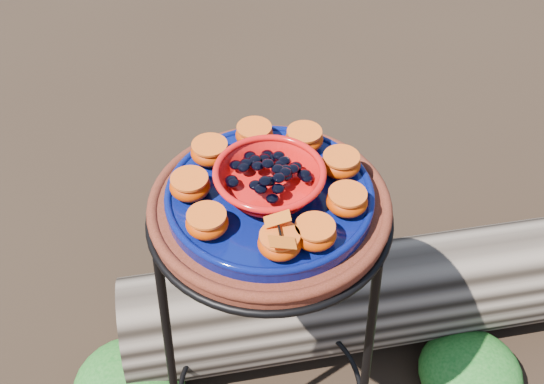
{
  "coord_description": "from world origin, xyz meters",
  "views": [
    {
      "loc": [
        0.03,
        -0.77,
        1.5
      ],
      "look_at": [
        0.0,
        0.0,
        0.75
      ],
      "focal_mm": 45.0,
      "sensor_mm": 36.0,
      "label": 1
    }
  ],
  "objects_px": {
    "cobalt_plate": "(270,197)",
    "driftwood_log": "(408,290)",
    "plant_stand": "(270,337)",
    "red_bowl": "(270,182)",
    "terracotta_saucer": "(270,209)"
  },
  "relations": [
    {
      "from": "cobalt_plate",
      "to": "driftwood_log",
      "type": "distance_m",
      "value": 0.76
    },
    {
      "from": "plant_stand",
      "to": "driftwood_log",
      "type": "distance_m",
      "value": 0.5
    },
    {
      "from": "plant_stand",
      "to": "red_bowl",
      "type": "xyz_separation_m",
      "value": [
        0.0,
        0.0,
        0.43
      ]
    },
    {
      "from": "driftwood_log",
      "to": "terracotta_saucer",
      "type": "bearing_deg",
      "value": -138.58
    },
    {
      "from": "plant_stand",
      "to": "terracotta_saucer",
      "type": "bearing_deg",
      "value": 0.0
    },
    {
      "from": "terracotta_saucer",
      "to": "cobalt_plate",
      "type": "xyz_separation_m",
      "value": [
        0.0,
        0.0,
        0.03
      ]
    },
    {
      "from": "terracotta_saucer",
      "to": "red_bowl",
      "type": "distance_m",
      "value": 0.06
    },
    {
      "from": "plant_stand",
      "to": "cobalt_plate",
      "type": "bearing_deg",
      "value": 0.0
    },
    {
      "from": "cobalt_plate",
      "to": "red_bowl",
      "type": "relative_size",
      "value": 2.0
    },
    {
      "from": "plant_stand",
      "to": "terracotta_saucer",
      "type": "distance_m",
      "value": 0.37
    },
    {
      "from": "plant_stand",
      "to": "cobalt_plate",
      "type": "xyz_separation_m",
      "value": [
        0.0,
        0.0,
        0.39
      ]
    },
    {
      "from": "red_bowl",
      "to": "driftwood_log",
      "type": "bearing_deg",
      "value": 41.42
    },
    {
      "from": "plant_stand",
      "to": "terracotta_saucer",
      "type": "xyz_separation_m",
      "value": [
        0.0,
        0.0,
        0.37
      ]
    },
    {
      "from": "plant_stand",
      "to": "red_bowl",
      "type": "relative_size",
      "value": 4.24
    },
    {
      "from": "cobalt_plate",
      "to": "red_bowl",
      "type": "xyz_separation_m",
      "value": [
        0.0,
        0.0,
        0.03
      ]
    }
  ]
}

